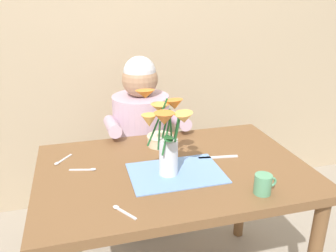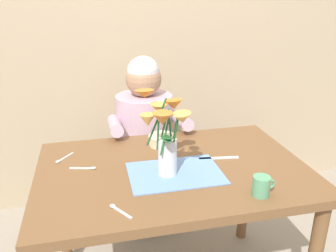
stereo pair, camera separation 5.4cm
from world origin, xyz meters
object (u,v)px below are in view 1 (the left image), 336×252
at_px(flower_vase, 166,131).
at_px(tea_cup, 263,184).
at_px(dinner_knife, 218,157).
at_px(ceramic_bowl, 161,140).
at_px(seated_person, 142,148).

distance_m(flower_vase, tea_cup, 0.43).
distance_m(flower_vase, dinner_knife, 0.36).
relative_size(ceramic_bowl, dinner_knife, 0.72).
height_order(flower_vase, tea_cup, flower_vase).
distance_m(seated_person, flower_vase, 0.78).
height_order(seated_person, dinner_knife, seated_person).
xyz_separation_m(flower_vase, tea_cup, (0.33, -0.24, -0.17)).
relative_size(dinner_knife, tea_cup, 2.04).
relative_size(flower_vase, tea_cup, 3.96).
relative_size(ceramic_bowl, tea_cup, 1.46).
xyz_separation_m(seated_person, dinner_knife, (0.26, -0.58, 0.18)).
height_order(seated_person, ceramic_bowl, seated_person).
bearing_deg(tea_cup, seated_person, 108.27).
relative_size(flower_vase, dinner_knife, 1.94).
relative_size(seated_person, tea_cup, 12.20).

